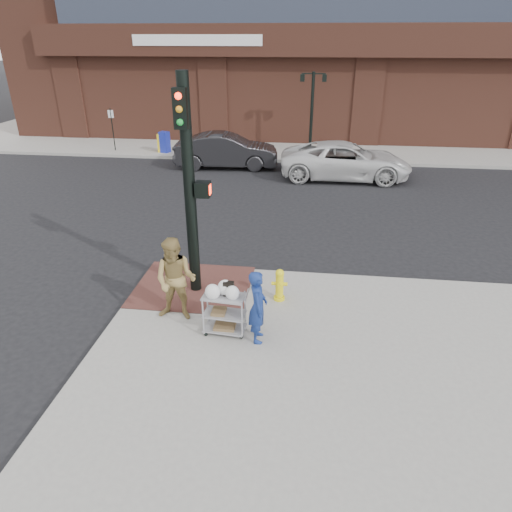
# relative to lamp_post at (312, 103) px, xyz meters

# --- Properties ---
(ground) EXTENTS (220.00, 220.00, 0.00)m
(ground) POSITION_rel_lamp_post_xyz_m (-2.00, -16.00, -2.62)
(ground) COLOR black
(ground) RESTS_ON ground
(sidewalk_far) EXTENTS (65.00, 36.00, 0.15)m
(sidewalk_far) POSITION_rel_lamp_post_xyz_m (10.50, 16.00, -2.54)
(sidewalk_far) COLOR gray
(sidewalk_far) RESTS_ON ground
(brick_curb_ramp) EXTENTS (2.80, 2.40, 0.01)m
(brick_curb_ramp) POSITION_rel_lamp_post_xyz_m (-2.60, -15.10, -2.46)
(brick_curb_ramp) COLOR #512C26
(brick_curb_ramp) RESTS_ON sidewalk_near
(lamp_post) EXTENTS (1.32, 0.22, 4.00)m
(lamp_post) POSITION_rel_lamp_post_xyz_m (0.00, 0.00, 0.00)
(lamp_post) COLOR black
(lamp_post) RESTS_ON sidewalk_far
(parking_sign) EXTENTS (0.05, 0.05, 2.20)m
(parking_sign) POSITION_rel_lamp_post_xyz_m (-10.50, -1.00, -1.37)
(parking_sign) COLOR black
(parking_sign) RESTS_ON sidewalk_far
(traffic_signal_pole) EXTENTS (0.61, 0.51, 5.00)m
(traffic_signal_pole) POSITION_rel_lamp_post_xyz_m (-2.48, -15.23, 0.21)
(traffic_signal_pole) COLOR black
(traffic_signal_pole) RESTS_ON sidewalk_near
(woman_blue) EXTENTS (0.43, 0.60, 1.55)m
(woman_blue) POSITION_rel_lamp_post_xyz_m (-0.75, -17.06, -1.69)
(woman_blue) COLOR navy
(woman_blue) RESTS_ON sidewalk_near
(pedestrian_tan) EXTENTS (0.94, 0.75, 1.88)m
(pedestrian_tan) POSITION_rel_lamp_post_xyz_m (-2.57, -16.48, -1.53)
(pedestrian_tan) COLOR #987F47
(pedestrian_tan) RESTS_ON sidewalk_near
(sedan_dark) EXTENTS (5.01, 2.10, 1.61)m
(sedan_dark) POSITION_rel_lamp_post_xyz_m (-3.94, -3.23, -1.81)
(sedan_dark) COLOR black
(sedan_dark) RESTS_ON ground
(minivan_white) EXTENTS (5.69, 2.64, 1.58)m
(minivan_white) POSITION_rel_lamp_post_xyz_m (1.63, -4.42, -1.83)
(minivan_white) COLOR silver
(minivan_white) RESTS_ON ground
(utility_cart) EXTENTS (0.89, 0.55, 1.18)m
(utility_cart) POSITION_rel_lamp_post_xyz_m (-1.46, -16.91, -1.93)
(utility_cart) COLOR gray
(utility_cart) RESTS_ON sidewalk_near
(fire_hydrant) EXTENTS (0.37, 0.26, 0.79)m
(fire_hydrant) POSITION_rel_lamp_post_xyz_m (-0.43, -15.45, -2.06)
(fire_hydrant) COLOR yellow
(fire_hydrant) RESTS_ON sidewalk_near
(newsbox_yellow) EXTENTS (0.42, 0.38, 0.95)m
(newsbox_yellow) POSITION_rel_lamp_post_xyz_m (-7.82, -1.09, -1.99)
(newsbox_yellow) COLOR yellow
(newsbox_yellow) RESTS_ON sidewalk_far
(newsbox_blue) EXTENTS (0.56, 0.53, 1.08)m
(newsbox_blue) POSITION_rel_lamp_post_xyz_m (-7.65, -1.15, -1.93)
(newsbox_blue) COLOR #1927A8
(newsbox_blue) RESTS_ON sidewalk_far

